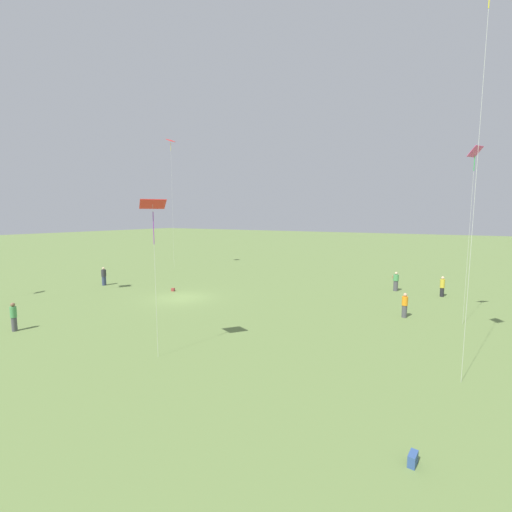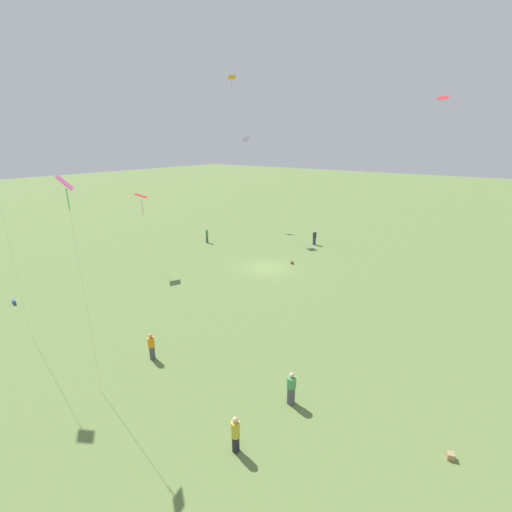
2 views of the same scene
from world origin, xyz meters
The scene contains 14 objects.
ground_plane centered at (0.00, 0.00, 0.00)m, with size 240.00×240.00×0.00m, color olive.
person_0 centered at (11.17, -2.85, 0.86)m, with size 0.44×0.44×1.71m.
person_1 centered at (-11.40, 18.57, 0.86)m, with size 0.43×0.43×1.72m.
person_2 centered at (-0.08, -10.17, 0.87)m, with size 0.50×0.50×1.78m.
person_3 centered at (-3.41, 16.63, 0.82)m, with size 0.49×0.49×1.66m.
person_4 centered at (-11.81, 14.86, 0.85)m, with size 0.64×0.64×1.74m.
kite_1 centered at (-11.67, -12.03, 15.28)m, with size 1.07×1.02×16.26m.
kite_2 centered at (13.65, -14.14, 11.94)m, with size 0.92×0.64×12.84m.
kite_3 centered at (-3.67, 19.99, 10.02)m, with size 0.93×0.87×10.84m.
kite_4 centered at (9.55, 7.23, 7.11)m, with size 1.57×1.56×7.49m.
kite_5 centered at (13.34, -10.85, 18.83)m, with size 1.27×1.28×20.20m.
picnic_bag_0 centered at (11.22, 18.65, 0.17)m, with size 0.45×0.24×0.34m.
picnic_bag_1 centered at (-18.60, 13.69, 0.14)m, with size 0.36×0.35×0.27m.
picnic_bag_2 centered at (-1.53, -2.46, 0.14)m, with size 0.30×0.32×0.27m.
Camera 2 is at (-18.55, 26.79, 12.17)m, focal length 24.00 mm.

